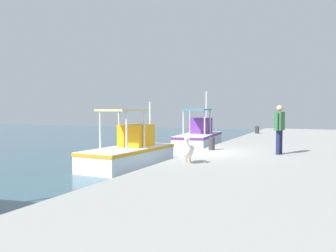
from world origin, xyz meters
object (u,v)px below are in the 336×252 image
Objects in this scene: mooring_bollard_second at (212,144)px; mooring_bollard_third at (257,130)px; pelican at (188,150)px; fishing_boat_third at (199,139)px; fisherman_standing at (279,127)px; fishing_boat_second at (130,152)px.

mooring_bollard_second is 1.04× the size of mooring_bollard_third.
mooring_bollard_second is (3.54, 0.33, -0.15)m from pelican.
pelican is 13.86m from mooring_bollard_third.
fishing_boat_third is 3.15× the size of fisherman_standing.
fishing_boat_second is 2.81× the size of fisherman_standing.
mooring_bollard_third is (4.34, -2.54, 0.35)m from fishing_boat_third.
pelican is 1.93× the size of mooring_bollard_second.
fisherman_standing is (0.21, -5.95, 1.16)m from fishing_boat_second.
mooring_bollard_second is at bearing -180.00° from mooring_bollard_third.
mooring_bollard_second is (0.53, -3.39, 0.44)m from fishing_boat_second.
fisherman_standing reaches higher than mooring_bollard_second.
fisherman_standing is 3.60× the size of mooring_bollard_third.
fishing_boat_second is 5.04× the size of pelican.
fishing_boat_third reaches higher than mooring_bollard_second.
fishing_boat_third is 8.19m from fisherman_standing.
fishing_boat_third is 10.93× the size of mooring_bollard_second.
fisherman_standing is (3.22, -2.23, 0.57)m from pelican.
mooring_bollard_third is at bearing 0.00° from mooring_bollard_second.
pelican is 2.00× the size of mooring_bollard_third.
mooring_bollard_second is (0.32, 2.56, -0.72)m from fisherman_standing.
pelican is 3.56m from mooring_bollard_second.
fishing_boat_second is 4.82m from pelican.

